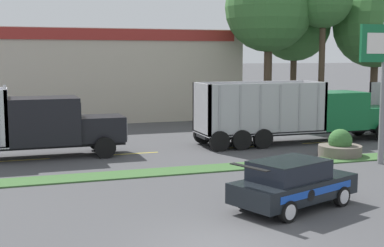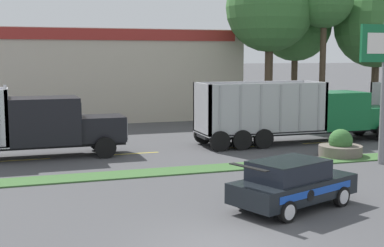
% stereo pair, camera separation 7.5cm
% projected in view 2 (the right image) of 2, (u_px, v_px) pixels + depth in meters
% --- Properties ---
extents(ground_plane, '(600.00, 600.00, 0.00)m').
position_uv_depth(ground_plane, '(219.00, 246.00, 13.92)').
color(ground_plane, '#474749').
extents(grass_verge, '(120.00, 1.47, 0.06)m').
position_uv_depth(grass_verge, '(141.00, 173.00, 22.35)').
color(grass_verge, '#3D6633').
rests_on(grass_verge, ground_plane).
extents(centre_line_3, '(2.40, 0.14, 0.01)m').
position_uv_depth(centre_line_3, '(24.00, 160.00, 25.37)').
color(centre_line_3, yellow).
rests_on(centre_line_3, ground_plane).
extents(centre_line_4, '(2.40, 0.14, 0.01)m').
position_uv_depth(centre_line_4, '(135.00, 153.00, 27.06)').
color(centre_line_4, yellow).
rests_on(centre_line_4, ground_plane).
extents(centre_line_5, '(2.40, 0.14, 0.01)m').
position_uv_depth(centre_line_5, '(234.00, 148.00, 28.74)').
color(centre_line_5, yellow).
rests_on(centre_line_5, ground_plane).
extents(centre_line_6, '(2.40, 0.14, 0.01)m').
position_uv_depth(centre_line_6, '(321.00, 143.00, 30.43)').
color(centre_line_6, yellow).
rests_on(centre_line_6, ground_plane).
extents(dump_truck_lead, '(12.03, 2.85, 3.47)m').
position_uv_depth(dump_truck_lead, '(314.00, 115.00, 30.64)').
color(dump_truck_lead, black).
rests_on(dump_truck_lead, ground_plane).
extents(dump_truck_mid, '(11.59, 2.70, 3.61)m').
position_uv_depth(dump_truck_mid, '(21.00, 126.00, 25.57)').
color(dump_truck_mid, black).
rests_on(dump_truck_mid, ground_plane).
extents(rally_car, '(4.75, 3.32, 1.64)m').
position_uv_depth(rally_car, '(292.00, 183.00, 17.25)').
color(rally_car, black).
rests_on(rally_car, ground_plane).
extents(stone_planter, '(2.10, 2.10, 1.36)m').
position_uv_depth(stone_planter, '(340.00, 147.00, 26.17)').
color(stone_planter, '#6B6056').
rests_on(stone_planter, ground_plane).
extents(store_building_backdrop, '(31.11, 12.10, 6.87)m').
position_uv_depth(store_building_backdrop, '(32.00, 75.00, 42.24)').
color(store_building_backdrop, '#BCB29E').
rests_on(store_building_backdrop, ground_plane).
extents(tree_behind_left, '(6.43, 6.43, 12.05)m').
position_uv_depth(tree_behind_left, '(378.00, 16.00, 40.29)').
color(tree_behind_left, '#473828').
rests_on(tree_behind_left, ground_plane).
extents(tree_behind_right, '(5.65, 5.65, 11.55)m').
position_uv_depth(tree_behind_right, '(296.00, 18.00, 42.13)').
color(tree_behind_right, '#473828').
rests_on(tree_behind_right, ground_plane).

